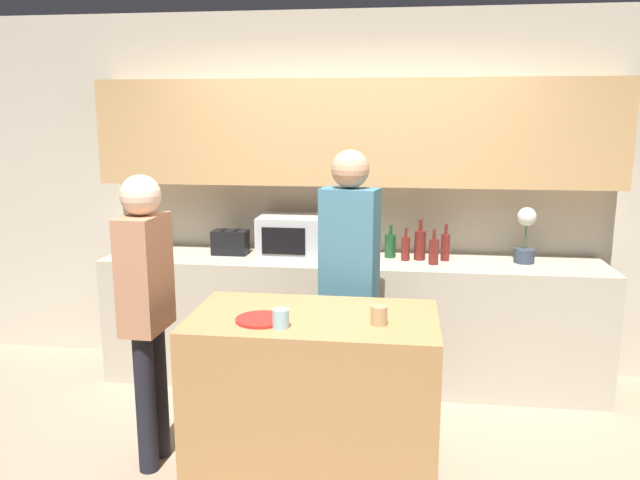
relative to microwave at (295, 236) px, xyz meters
The scene contains 16 objects.
back_wall 0.66m from the microwave, 27.92° to the left, with size 6.40×0.40×2.70m.
back_counter 0.74m from the microwave, ahead, with size 3.60×0.62×0.92m.
kitchen_island 1.54m from the microwave, 76.25° to the right, with size 1.29×0.73×0.93m.
microwave is the anchor object (origin of this frame).
toaster 0.50m from the microwave, behind, with size 0.26×0.16×0.18m.
potted_plant 1.64m from the microwave, ahead, with size 0.14×0.14×0.40m.
bottle_0 0.70m from the microwave, ahead, with size 0.08×0.08×0.24m.
bottle_1 0.81m from the microwave, ahead, with size 0.06×0.06×0.24m.
bottle_2 0.91m from the microwave, ahead, with size 0.08×0.08×0.29m.
bottle_3 1.01m from the microwave, ahead, with size 0.07×0.07×0.25m.
bottle_4 1.09m from the microwave, ahead, with size 0.06×0.06×0.27m.
plate_on_island 1.50m from the microwave, 86.77° to the right, with size 0.26×0.26×0.01m.
cup_0 1.60m from the microwave, 82.69° to the right, with size 0.08×0.08×0.10m.
cup_1 1.62m from the microwave, 65.27° to the right, with size 0.08×0.08×0.10m.
person_left 1.47m from the microwave, 113.68° to the right, with size 0.22×0.35×1.65m.
person_center 0.88m from the microwave, 57.99° to the right, with size 0.37×0.26×1.75m.
Camera 1 is at (0.36, -3.00, 1.96)m, focal length 35.00 mm.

